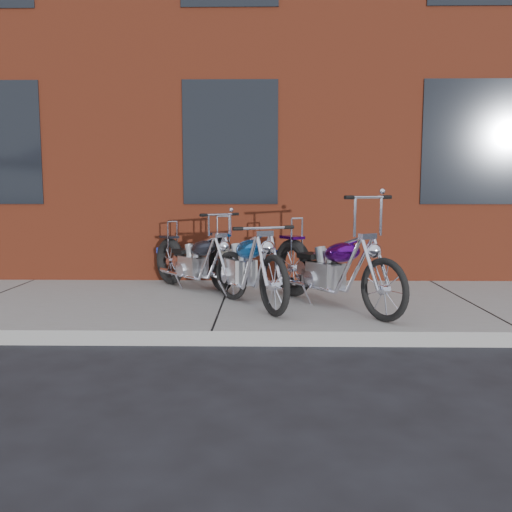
{
  "coord_description": "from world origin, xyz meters",
  "views": [
    {
      "loc": [
        0.51,
        -5.08,
        1.48
      ],
      "look_at": [
        0.41,
        0.8,
        0.78
      ],
      "focal_mm": 38.0,
      "sensor_mm": 36.0,
      "label": 1
    }
  ],
  "objects": [
    {
      "name": "ground",
      "position": [
        0.0,
        0.0,
        0.0
      ],
      "size": [
        120.0,
        120.0,
        0.0
      ],
      "primitive_type": "plane",
      "color": "black",
      "rests_on": "ground"
    },
    {
      "name": "sidewalk",
      "position": [
        0.0,
        1.5,
        0.07
      ],
      "size": [
        22.0,
        3.0,
        0.15
      ],
      "primitive_type": "cube",
      "color": "gray",
      "rests_on": "ground"
    },
    {
      "name": "building_brick",
      "position": [
        0.0,
        8.0,
        4.0
      ],
      "size": [
        22.0,
        10.0,
        8.0
      ],
      "primitive_type": "cube",
      "color": "maroon",
      "rests_on": "ground"
    },
    {
      "name": "chopper_purple",
      "position": [
        1.27,
        1.15,
        0.57
      ],
      "size": [
        1.34,
        2.0,
        1.3
      ],
      "rotation": [
        0.0,
        0.0,
        -1.0
      ],
      "color": "black",
      "rests_on": "sidewalk"
    },
    {
      "name": "chopper_blue",
      "position": [
        0.24,
        1.43,
        0.57
      ],
      "size": [
        1.08,
        2.16,
        1.01
      ],
      "rotation": [
        0.0,
        0.0,
        -1.14
      ],
      "color": "black",
      "rests_on": "sidewalk"
    },
    {
      "name": "chopper_third",
      "position": [
        -0.41,
        2.13,
        0.53
      ],
      "size": [
        1.44,
        1.66,
        1.07
      ],
      "rotation": [
        0.0,
        0.0,
        -0.86
      ],
      "color": "black",
      "rests_on": "sidewalk"
    }
  ]
}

